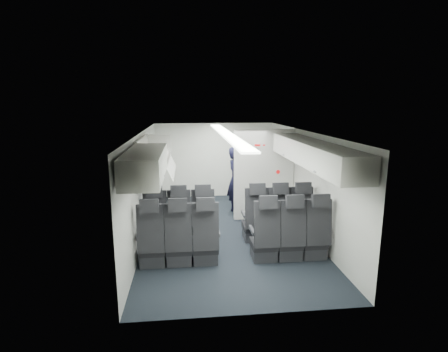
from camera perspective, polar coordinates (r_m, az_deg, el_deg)
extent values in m
cube|color=black|center=(7.61, 0.33, -9.17)|extent=(3.40, 6.00, 0.01)
cube|color=silver|center=(7.12, 0.35, 7.23)|extent=(3.40, 6.00, 0.01)
cube|color=silver|center=(10.22, -1.57, 2.59)|extent=(3.40, 0.01, 2.15)
cube|color=silver|center=(4.45, 4.79, -10.01)|extent=(3.40, 0.01, 2.15)
cube|color=silver|center=(7.30, -13.05, -1.52)|extent=(0.01, 6.00, 2.15)
cube|color=silver|center=(7.67, 13.07, -0.88)|extent=(0.01, 6.00, 2.15)
cube|color=white|center=(7.12, 0.35, 6.91)|extent=(0.25, 5.52, 0.03)
cube|color=black|center=(7.07, -10.88, -8.68)|extent=(0.44, 0.46, 0.12)
cube|color=#2D2D33|center=(7.13, -10.83, -9.88)|extent=(0.42, 0.42, 0.22)
cube|color=black|center=(6.72, -11.18, -5.75)|extent=(0.44, 0.20, 0.80)
cube|color=black|center=(6.56, -11.36, -2.55)|extent=(0.30, 0.12, 0.23)
cube|color=#2D2D33|center=(6.98, -12.81, -6.63)|extent=(0.05, 0.40, 0.06)
cube|color=#2D2D33|center=(6.94, -9.17, -6.58)|extent=(0.05, 0.40, 0.06)
cube|color=black|center=(7.05, -7.19, -8.63)|extent=(0.44, 0.46, 0.12)
cube|color=#2D2D33|center=(7.11, -7.16, -9.84)|extent=(0.42, 0.42, 0.22)
cube|color=black|center=(6.69, -7.32, -5.68)|extent=(0.44, 0.20, 0.80)
cube|color=black|center=(6.54, -7.42, -2.47)|extent=(0.30, 0.12, 0.23)
cube|color=#2D2D33|center=(6.94, -9.09, -6.58)|extent=(0.05, 0.40, 0.06)
cube|color=#2D2D33|center=(6.93, -5.43, -6.51)|extent=(0.05, 0.40, 0.06)
cube|color=black|center=(7.05, -3.50, -8.54)|extent=(0.44, 0.46, 0.12)
cube|color=#2D2D33|center=(7.11, -3.48, -9.75)|extent=(0.42, 0.42, 0.22)
cube|color=black|center=(6.70, -3.46, -5.59)|extent=(0.44, 0.20, 0.80)
cube|color=black|center=(6.54, -3.48, -2.38)|extent=(0.30, 0.12, 0.23)
cube|color=#2D2D33|center=(6.93, -5.34, -6.51)|extent=(0.05, 0.40, 0.06)
cube|color=#2D2D33|center=(6.94, -1.69, -6.41)|extent=(0.05, 0.40, 0.06)
cube|color=black|center=(7.17, 4.92, -8.21)|extent=(0.44, 0.46, 0.12)
cube|color=#2D2D33|center=(7.23, 4.89, -9.40)|extent=(0.42, 0.42, 0.22)
cube|color=black|center=(6.82, 5.34, -5.29)|extent=(0.44, 0.20, 0.80)
cube|color=black|center=(6.67, 5.49, -2.14)|extent=(0.30, 0.12, 0.23)
cube|color=#2D2D33|center=(7.01, 3.23, -6.23)|extent=(0.05, 0.40, 0.06)
cube|color=#2D2D33|center=(7.10, 6.76, -6.08)|extent=(0.05, 0.40, 0.06)
cube|color=black|center=(7.27, 8.44, -8.02)|extent=(0.44, 0.46, 0.12)
cube|color=#2D2D33|center=(7.32, 8.40, -9.20)|extent=(0.42, 0.42, 0.22)
cube|color=black|center=(6.92, 9.01, -5.13)|extent=(0.44, 0.20, 0.80)
cube|color=black|center=(6.77, 9.22, -2.02)|extent=(0.30, 0.12, 0.23)
cube|color=#2D2D33|center=(7.10, 6.84, -6.08)|extent=(0.05, 0.40, 0.06)
cube|color=#2D2D33|center=(7.21, 10.27, -5.91)|extent=(0.05, 0.40, 0.06)
cube|color=black|center=(7.39, 11.85, -7.81)|extent=(0.44, 0.46, 0.12)
cube|color=#2D2D33|center=(7.45, 11.79, -8.97)|extent=(0.42, 0.42, 0.22)
cube|color=black|center=(7.05, 12.55, -4.96)|extent=(0.44, 0.20, 0.80)
cube|color=black|center=(6.90, 12.83, -1.90)|extent=(0.30, 0.12, 0.23)
cube|color=#2D2D33|center=(7.21, 10.34, -5.90)|extent=(0.05, 0.40, 0.06)
cube|color=#2D2D33|center=(7.35, 13.65, -5.72)|extent=(0.05, 0.40, 0.06)
cube|color=black|center=(6.24, -11.54, -11.58)|extent=(0.44, 0.46, 0.12)
cube|color=#2D2D33|center=(6.31, -11.48, -12.91)|extent=(0.42, 0.42, 0.22)
cube|color=black|center=(5.87, -11.92, -8.40)|extent=(0.44, 0.20, 0.80)
cube|color=black|center=(5.70, -12.14, -4.80)|extent=(0.30, 0.12, 0.23)
cube|color=#2D2D33|center=(6.14, -13.75, -9.29)|extent=(0.05, 0.40, 0.06)
cube|color=#2D2D33|center=(6.09, -9.59, -9.26)|extent=(0.05, 0.40, 0.06)
cube|color=black|center=(6.21, -7.32, -11.54)|extent=(0.44, 0.46, 0.12)
cube|color=#2D2D33|center=(6.28, -7.28, -12.88)|extent=(0.42, 0.42, 0.22)
cube|color=black|center=(5.84, -7.48, -8.35)|extent=(0.44, 0.20, 0.80)
cube|color=black|center=(5.67, -7.60, -4.73)|extent=(0.30, 0.12, 0.23)
cube|color=#2D2D33|center=(6.09, -9.49, -9.26)|extent=(0.05, 0.40, 0.06)
cube|color=#2D2D33|center=(6.08, -5.30, -9.19)|extent=(0.05, 0.40, 0.06)
cube|color=black|center=(6.22, -3.09, -11.44)|extent=(0.44, 0.46, 0.12)
cube|color=#2D2D33|center=(6.28, -3.07, -12.78)|extent=(0.42, 0.42, 0.22)
cube|color=black|center=(5.85, -3.02, -8.24)|extent=(0.44, 0.20, 0.80)
cube|color=black|center=(5.67, -3.04, -4.62)|extent=(0.30, 0.12, 0.23)
cube|color=#2D2D33|center=(6.08, -5.20, -9.18)|extent=(0.05, 0.40, 0.06)
cube|color=#2D2D33|center=(6.10, -1.02, -9.06)|extent=(0.05, 0.40, 0.06)
cube|color=black|center=(6.35, 6.49, -10.98)|extent=(0.44, 0.46, 0.12)
cube|color=#2D2D33|center=(6.42, 6.46, -12.30)|extent=(0.42, 0.42, 0.22)
cube|color=black|center=(5.99, 7.06, -7.82)|extent=(0.44, 0.20, 0.80)
cube|color=black|center=(5.82, 7.27, -4.28)|extent=(0.30, 0.12, 0.23)
cube|color=#2D2D33|center=(6.18, 4.60, -8.82)|extent=(0.05, 0.40, 0.06)
cube|color=#2D2D33|center=(6.27, 8.60, -8.59)|extent=(0.05, 0.40, 0.06)
cube|color=black|center=(6.46, 10.46, -10.70)|extent=(0.44, 0.46, 0.12)
cube|color=#2D2D33|center=(6.52, 10.41, -12.00)|extent=(0.42, 0.42, 0.22)
cube|color=black|center=(6.11, 11.21, -7.58)|extent=(0.44, 0.20, 0.80)
cube|color=black|center=(5.94, 11.51, -4.09)|extent=(0.30, 0.12, 0.23)
cube|color=#2D2D33|center=(6.27, 8.69, -8.59)|extent=(0.05, 0.40, 0.06)
cube|color=#2D2D33|center=(6.40, 12.54, -8.33)|extent=(0.05, 0.40, 0.06)
cube|color=black|center=(6.60, 14.27, -10.39)|extent=(0.44, 0.46, 0.12)
cube|color=#2D2D33|center=(6.66, 14.20, -11.66)|extent=(0.42, 0.42, 0.22)
cube|color=black|center=(6.25, 15.18, -7.31)|extent=(0.44, 0.20, 0.80)
cube|color=black|center=(6.09, 15.56, -3.90)|extent=(0.30, 0.12, 0.23)
cube|color=#2D2D33|center=(6.40, 12.63, -8.33)|extent=(0.05, 0.40, 0.06)
cube|color=#2D2D33|center=(6.55, 16.31, -8.05)|extent=(0.05, 0.40, 0.06)
cube|color=silver|center=(5.16, -12.69, 1.87)|extent=(0.52, 1.80, 0.40)
cylinder|color=slate|center=(5.17, -9.86, 0.20)|extent=(0.04, 0.10, 0.04)
cube|color=#9E9E93|center=(6.91, -11.04, 2.77)|extent=(0.52, 1.70, 0.04)
cube|color=silver|center=(6.91, -13.26, 4.35)|extent=(0.06, 1.70, 0.44)
cube|color=silver|center=(6.06, -11.75, 3.39)|extent=(0.52, 0.04, 0.40)
cube|color=silver|center=(7.70, -10.60, 5.22)|extent=(0.52, 0.04, 0.40)
cube|color=silver|center=(6.91, -8.94, 1.92)|extent=(0.21, 1.61, 0.38)
cube|color=silver|center=(5.58, 17.21, 2.38)|extent=(0.52, 1.80, 0.40)
cylinder|color=slate|center=(5.52, 14.72, 0.72)|extent=(0.04, 0.10, 0.04)
cube|color=silver|center=(7.20, 11.75, 4.71)|extent=(0.52, 1.70, 0.40)
cylinder|color=slate|center=(7.15, 9.78, 3.44)|extent=(0.04, 0.10, 0.04)
cube|color=white|center=(8.22, 6.50, 0.22)|extent=(1.40, 0.12, 2.13)
cube|color=white|center=(8.01, 5.83, 5.03)|extent=(0.24, 0.01, 0.10)
cube|color=red|center=(7.99, 5.49, 5.02)|extent=(0.13, 0.01, 0.04)
cube|color=red|center=(8.02, 6.54, 5.02)|extent=(0.05, 0.01, 0.03)
cylinder|color=white|center=(8.22, 8.80, 0.68)|extent=(0.11, 0.01, 0.11)
cylinder|color=red|center=(8.21, 8.81, 0.67)|extent=(0.09, 0.01, 0.09)
cube|color=#939399|center=(10.09, 3.95, 1.72)|extent=(0.85, 0.50, 1.90)
cube|color=#3F3F42|center=(9.93, 4.18, -1.10)|extent=(0.80, 0.01, 0.02)
cube|color=#3F3F42|center=(9.83, 4.22, 1.74)|extent=(0.80, 0.01, 0.02)
cube|color=#3F3F42|center=(9.75, 4.26, 4.64)|extent=(0.80, 0.01, 0.02)
cube|color=silver|center=(8.82, -11.47, 0.03)|extent=(0.10, 0.92, 1.86)
cylinder|color=black|center=(8.73, -11.21, 3.25)|extent=(0.03, 0.22, 0.22)
cube|color=gold|center=(9.10, -10.94, 0.74)|extent=(0.02, 0.10, 0.75)
cylinder|color=white|center=(8.03, -12.25, 1.37)|extent=(0.01, 0.11, 0.11)
cylinder|color=red|center=(8.03, -12.18, 1.37)|extent=(0.01, 0.09, 0.09)
imported|color=black|center=(8.66, 1.90, -0.71)|extent=(0.50, 0.67, 1.68)
cube|color=black|center=(6.73, -11.18, 3.69)|extent=(0.40, 0.31, 0.23)
cube|color=white|center=(8.60, 3.21, 0.34)|extent=(0.18, 0.08, 0.13)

